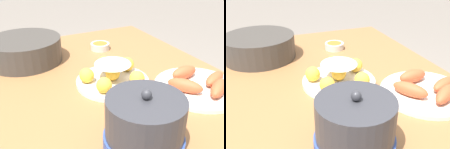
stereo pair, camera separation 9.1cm
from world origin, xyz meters
TOP-DOWN VIEW (x-y plane):
  - dining_table at (0.00, 0.00)m, footprint 1.21×0.88m
  - cake_plate at (0.01, -0.01)m, footprint 0.26×0.26m
  - serving_bowl at (0.35, 0.23)m, footprint 0.30×0.30m
  - sauce_bowl at (0.34, -0.11)m, footprint 0.09×0.09m
  - seafood_platter at (-0.16, -0.25)m, footprint 0.30×0.30m
  - warming_pot at (-0.32, 0.07)m, footprint 0.20×0.20m

SIDE VIEW (x-z plane):
  - dining_table at x=0.00m, z-range 0.27..1.03m
  - sauce_bowl at x=0.34m, z-range 0.76..0.79m
  - seafood_platter at x=-0.16m, z-range 0.75..0.81m
  - cake_plate at x=0.01m, z-range 0.75..0.83m
  - serving_bowl at x=0.35m, z-range 0.76..0.86m
  - warming_pot at x=-0.32m, z-range 0.75..0.91m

